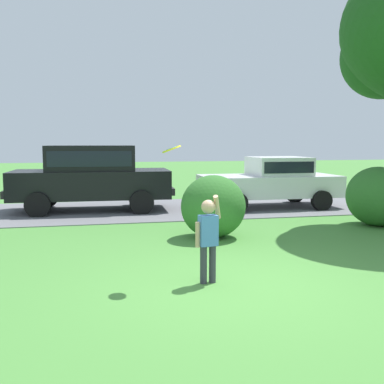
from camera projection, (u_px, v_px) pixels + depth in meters
ground_plane at (239, 286)px, 6.43m from camera, size 80.00×80.00×0.00m
driveway_strip at (162, 209)px, 13.67m from camera, size 28.00×4.40×0.02m
shrub_centre_left at (214, 209)px, 9.63m from camera, size 1.38×1.30×1.33m
shrub_centre at (377, 196)px, 10.99m from camera, size 1.47×1.50×1.43m
parked_sedan at (272, 180)px, 14.03m from camera, size 4.42×2.13×1.56m
parked_suv at (91, 174)px, 13.28m from camera, size 4.76×2.22×1.92m
child_thrower at (208, 234)px, 6.49m from camera, size 0.43×0.30×1.29m
frisbee at (172, 149)px, 6.48m from camera, size 0.28×0.28×0.14m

